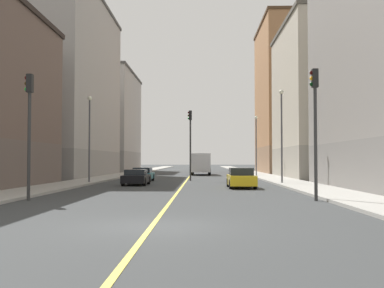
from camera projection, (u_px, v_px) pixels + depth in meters
name	position (u px, v px, depth m)	size (l,w,h in m)	color
ground_plane	(152.00, 227.00, 13.42)	(400.00, 400.00, 0.00)	#353738
sidewalk_left	(257.00, 174.00, 62.20)	(3.29, 168.00, 0.15)	#9E9B93
sidewalk_right	(125.00, 174.00, 62.57)	(3.29, 168.00, 0.15)	#9E9B93
lane_center_stripe	(191.00, 175.00, 62.38)	(0.16, 154.00, 0.01)	#E5D14C
building_left_mid	(323.00, 101.00, 51.42)	(9.25, 16.77, 17.27)	#9D9688
building_left_far	(290.00, 98.00, 70.51)	(9.25, 16.88, 23.11)	#8F6B4F
building_right_midblock	(66.00, 88.00, 55.94)	(9.25, 24.67, 21.70)	gray
building_right_distant	(109.00, 122.00, 81.66)	(9.25, 20.31, 17.59)	gray
traffic_light_left_near	(315.00, 116.00, 22.06)	(0.40, 0.32, 6.37)	#2D2D2D
traffic_light_right_near	(29.00, 119.00, 22.35)	(0.40, 0.32, 6.17)	#2D2D2D
traffic_light_median_far	(190.00, 136.00, 43.94)	(0.40, 0.32, 6.74)	#2D2D2D
street_lamp_left_near	(282.00, 127.00, 37.05)	(0.36, 0.36, 7.54)	#4C4C51
street_lamp_right_near	(89.00, 130.00, 38.41)	(0.36, 0.36, 7.21)	#4C4C51
street_lamp_left_far	(256.00, 139.00, 54.34)	(0.36, 0.36, 7.10)	#4C4C51
car_black	(136.00, 177.00, 36.18)	(1.87, 4.28, 1.24)	black
car_teal	(143.00, 174.00, 42.88)	(1.88, 4.18, 1.28)	#196670
car_yellow	(241.00, 178.00, 32.34)	(1.89, 4.15, 1.42)	gold
box_truck	(201.00, 163.00, 61.76)	(2.58, 7.88, 2.85)	navy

